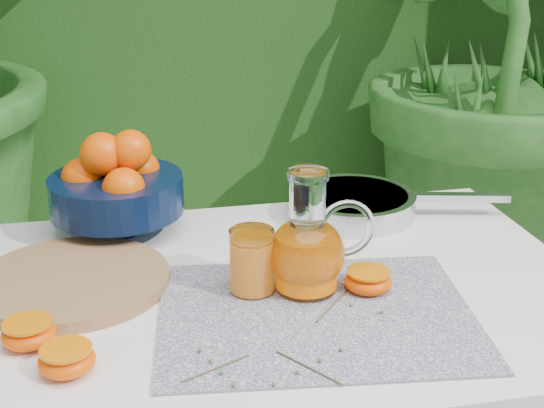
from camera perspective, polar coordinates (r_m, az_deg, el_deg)
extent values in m
imported|color=#235E20|center=(2.57, 15.25, 11.47)|extent=(2.06, 2.06, 1.79)
cube|color=white|center=(1.21, 0.20, -6.98)|extent=(1.00, 0.70, 0.04)
cylinder|color=white|center=(1.77, 12.71, -11.58)|extent=(0.04, 0.04, 0.71)
cube|color=#0B1740|center=(1.12, 3.35, -8.31)|extent=(0.49, 0.41, 0.00)
cylinder|color=olive|center=(1.23, -14.80, -5.61)|extent=(0.40, 0.40, 0.02)
cylinder|color=black|center=(1.42, -11.46, -1.28)|extent=(0.10, 0.10, 0.04)
cylinder|color=black|center=(1.40, -11.62, 0.74)|extent=(0.29, 0.29, 0.07)
sphere|color=#FF4202|center=(1.40, -14.09, 1.89)|extent=(0.09, 0.09, 0.08)
sphere|color=#FF4202|center=(1.43, -9.93, 2.52)|extent=(0.09, 0.09, 0.08)
sphere|color=#FF4202|center=(1.33, -11.09, 1.11)|extent=(0.09, 0.09, 0.08)
sphere|color=#FF4202|center=(1.45, -12.32, 2.60)|extent=(0.09, 0.09, 0.08)
sphere|color=#FF4202|center=(1.37, -12.68, 3.70)|extent=(0.09, 0.09, 0.08)
sphere|color=#FF4202|center=(1.37, -10.59, 4.01)|extent=(0.09, 0.09, 0.07)
cylinder|color=white|center=(1.18, 2.58, -6.23)|extent=(0.09, 0.09, 0.01)
ellipsoid|color=white|center=(1.15, 2.62, -3.73)|extent=(0.12, 0.12, 0.11)
cylinder|color=white|center=(1.12, 2.70, 0.28)|extent=(0.06, 0.06, 0.08)
cylinder|color=white|center=(1.11, 2.73, 2.24)|extent=(0.06, 0.06, 0.01)
torus|color=white|center=(1.16, 5.57, -1.84)|extent=(0.09, 0.01, 0.09)
cylinder|color=#D05D04|center=(1.16, 2.61, -4.27)|extent=(0.10, 0.10, 0.08)
cylinder|color=white|center=(1.15, -1.52, -4.31)|extent=(0.08, 0.08, 0.10)
cylinder|color=orange|center=(1.16, -1.51, -4.67)|extent=(0.07, 0.07, 0.08)
cylinder|color=orange|center=(1.14, -1.53, -2.75)|extent=(0.07, 0.07, 0.00)
cylinder|color=#BCBDC1|center=(1.47, 6.12, -0.02)|extent=(0.29, 0.29, 0.04)
cylinder|color=silver|center=(1.46, 6.15, 0.63)|extent=(0.25, 0.25, 0.01)
cube|color=#BCBDC1|center=(1.50, 14.15, 0.50)|extent=(0.18, 0.06, 0.01)
ellipsoid|color=#FF4202|center=(1.02, -15.19, -11.31)|extent=(0.10, 0.10, 0.04)
cylinder|color=orange|center=(1.01, -15.28, -10.51)|extent=(0.09, 0.09, 0.00)
ellipsoid|color=#FF4202|center=(1.09, -17.85, -9.30)|extent=(0.10, 0.10, 0.04)
cylinder|color=orange|center=(1.08, -17.95, -8.54)|extent=(0.09, 0.09, 0.00)
ellipsoid|color=#FF4202|center=(1.18, 7.23, -5.81)|extent=(0.10, 0.10, 0.04)
cylinder|color=orange|center=(1.18, 7.27, -5.09)|extent=(0.09, 0.09, 0.00)
cylinder|color=brown|center=(0.99, 2.78, -12.19)|extent=(0.07, 0.09, 0.00)
sphere|color=#516E39|center=(0.96, 0.15, -13.37)|extent=(0.01, 0.01, 0.01)
sphere|color=#516E39|center=(0.98, 1.93, -12.49)|extent=(0.01, 0.01, 0.01)
sphere|color=#516E39|center=(1.00, 3.61, -11.64)|extent=(0.01, 0.01, 0.01)
sphere|color=#516E39|center=(1.03, 5.21, -10.82)|extent=(0.01, 0.01, 0.01)
cylinder|color=brown|center=(1.14, 4.81, -7.36)|extent=(0.09, 0.10, 0.00)
sphere|color=#516E39|center=(1.17, 1.51, -6.51)|extent=(0.01, 0.01, 0.01)
sphere|color=#516E39|center=(1.15, 3.69, -7.00)|extent=(0.01, 0.01, 0.01)
sphere|color=#516E39|center=(1.13, 5.95, -7.50)|extent=(0.01, 0.01, 0.01)
sphere|color=#516E39|center=(1.12, 8.26, -8.00)|extent=(0.01, 0.01, 0.01)
cylinder|color=brown|center=(0.99, -4.23, -12.22)|extent=(0.09, 0.04, 0.00)
sphere|color=#516E39|center=(0.96, -2.92, -13.41)|extent=(0.01, 0.01, 0.01)
sphere|color=#516E39|center=(0.98, -3.81, -12.53)|extent=(0.01, 0.01, 0.01)
sphere|color=#516E39|center=(1.00, -4.65, -11.68)|extent=(0.01, 0.01, 0.01)
sphere|color=#516E39|center=(1.03, -5.45, -10.87)|extent=(0.01, 0.01, 0.01)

